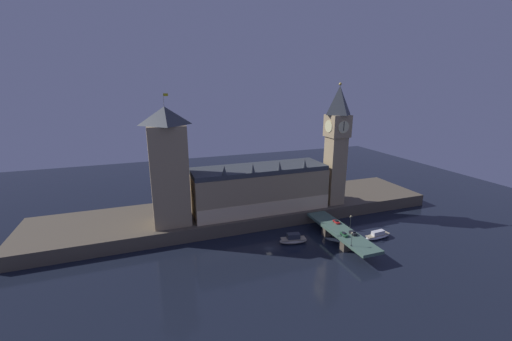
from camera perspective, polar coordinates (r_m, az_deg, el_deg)
name	(u,v)px	position (r m, az deg, el deg)	size (l,w,h in m)	color
ground_plane	(269,249)	(147.03, 2.39, -14.04)	(400.00, 400.00, 0.00)	black
embankment	(243,211)	(178.73, -2.34, -7.37)	(220.00, 42.00, 6.68)	brown
parliament_hall	(259,188)	(169.60, 0.62, -3.18)	(71.90, 23.66, 28.24)	tan
clock_tower	(336,142)	(178.01, 14.41, 5.05)	(11.47, 11.58, 66.78)	tan
victoria_tower	(168,167)	(153.55, -15.63, 0.70)	(17.37, 17.37, 62.08)	tan
bridge	(341,233)	(156.19, 15.15, -10.87)	(10.55, 46.00, 6.13)	#476656
car_northbound_trail	(344,234)	(149.84, 15.71, -11.09)	(1.85, 4.08, 1.55)	#235633
car_southbound_lead	(353,233)	(152.18, 17.23, -10.78)	(2.07, 3.85, 1.60)	black
car_southbound_trail	(336,222)	(161.87, 14.42, -9.01)	(1.97, 3.92, 1.37)	red
street_lamp_near	(352,237)	(140.47, 17.03, -11.54)	(1.34, 0.60, 6.39)	#2D3333
street_lamp_mid	(351,220)	(156.67, 16.82, -8.66)	(1.34, 0.60, 6.48)	#2D3333
boat_upstream	(293,240)	(151.95, 6.80, -12.37)	(13.91, 7.36, 4.81)	#B2A893
boat_downstream	(378,236)	(166.24, 21.25, -10.97)	(14.98, 4.91, 3.89)	white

